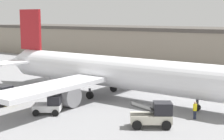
# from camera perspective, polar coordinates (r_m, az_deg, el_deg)

# --- Properties ---
(ground_plane) EXTENTS (400.00, 400.00, 0.00)m
(ground_plane) POSITION_cam_1_polar(r_m,az_deg,el_deg) (41.54, -0.00, -4.48)
(ground_plane) COLOR gray
(terminal_building) EXTENTS (97.36, 15.28, 7.40)m
(terminal_building) POSITION_cam_1_polar(r_m,az_deg,el_deg) (73.11, 10.62, 4.11)
(terminal_building) COLOR gray
(terminal_building) RESTS_ON ground_plane
(airplane) EXTENTS (36.95, 30.76, 10.59)m
(airplane) POSITION_cam_1_polar(r_m,az_deg,el_deg) (41.49, -1.04, -0.26)
(airplane) COLOR white
(airplane) RESTS_ON ground_plane
(ground_crew_worker) EXTENTS (0.37, 0.37, 1.69)m
(ground_crew_worker) POSITION_cam_1_polar(r_m,az_deg,el_deg) (33.48, 13.62, -6.43)
(ground_crew_worker) COLOR #1E2338
(ground_crew_worker) RESTS_ON ground_plane
(baggage_tug) EXTENTS (2.61, 1.92, 2.16)m
(baggage_tug) POSITION_cam_1_polar(r_m,az_deg,el_deg) (39.43, -17.67, -4.16)
(baggage_tug) COLOR yellow
(baggage_tug) RESTS_ON ground_plane
(belt_loader_truck) EXTENTS (3.89, 3.44, 2.22)m
(belt_loader_truck) POSITION_cam_1_polar(r_m,az_deg,el_deg) (30.45, 7.02, -7.44)
(belt_loader_truck) COLOR beige
(belt_loader_truck) RESTS_ON ground_plane
(pushback_tug) EXTENTS (3.24, 3.11, 1.86)m
(pushback_tug) POSITION_cam_1_polar(r_m,az_deg,el_deg) (34.86, -10.32, -5.77)
(pushback_tug) COLOR silver
(pushback_tug) RESTS_ON ground_plane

